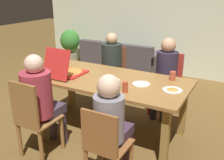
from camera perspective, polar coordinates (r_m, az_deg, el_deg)
ground_plane at (r=3.79m, az=-0.74°, el=-10.81°), size 20.00×20.00×0.00m
back_wall at (r=6.01m, az=13.54°, el=14.10°), size 6.77×0.12×2.76m
dining_table at (r=3.49m, az=-0.79°, el=-1.14°), size 2.12×1.02×0.78m
chair_0 at (r=4.57m, az=0.46°, el=1.88°), size 0.38×0.40×0.96m
person_0 at (r=4.39m, az=-0.41°, el=3.74°), size 0.34×0.52×1.21m
chair_1 at (r=4.22m, az=12.03°, el=-0.46°), size 0.42×0.45×0.95m
person_1 at (r=4.02m, az=11.67°, el=1.92°), size 0.32×0.48×1.22m
chair_2 at (r=3.14m, az=-16.80°, el=-8.17°), size 0.40×0.43×0.98m
person_2 at (r=3.13m, az=-15.44°, el=-3.53°), size 0.35×0.53×1.24m
chair_3 at (r=2.59m, az=-1.52°, el=-14.20°), size 0.40×0.38×0.88m
person_3 at (r=2.58m, az=-0.04°, el=-8.73°), size 0.30×0.50×1.18m
pizza_box_0 at (r=3.63m, az=-9.81°, el=1.96°), size 0.40×0.53×0.40m
plate_0 at (r=3.13m, az=13.10°, el=-2.10°), size 0.23×0.23×0.03m
plate_1 at (r=3.26m, az=6.39°, el=-0.90°), size 0.22×0.22×0.01m
plate_2 at (r=3.37m, az=0.03°, el=-0.07°), size 0.20×0.20×0.01m
drinking_glass_0 at (r=2.99m, az=2.91°, el=-1.55°), size 0.07×0.07×0.13m
drinking_glass_1 at (r=3.47m, az=13.16°, el=0.90°), size 0.08×0.08×0.11m
couch at (r=5.90m, az=1.74°, el=3.67°), size 1.72×0.78×0.80m
potted_plant at (r=6.88m, az=-9.14°, el=7.71°), size 0.50×0.50×0.89m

